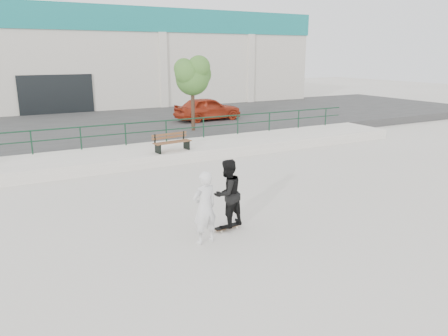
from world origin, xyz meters
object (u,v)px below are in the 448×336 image
bench_right (172,142)px  red_car (208,109)px  skateboard (227,227)px  seated_skater (205,207)px  tree (193,75)px  standing_skater (227,193)px

bench_right → red_car: bearing=46.1°
skateboard → seated_skater: bearing=-159.3°
tree → skateboard: size_ratio=5.05×
tree → standing_skater: size_ratio=2.18×
tree → standing_skater: 13.24m
bench_right → red_car: size_ratio=0.41×
red_car → standing_skater: (-7.06, -15.20, -0.21)m
red_car → standing_skater: bearing=153.2°
bench_right → tree: size_ratio=0.44×
seated_skater → red_car: bearing=-125.9°
red_car → standing_skater: size_ratio=2.31×
standing_skater → skateboard: bearing=73.4°
skateboard → standing_skater: standing_skater is taller
bench_right → skateboard: size_ratio=2.20×
tree → seated_skater: tree is taller
red_car → seated_skater: size_ratio=2.31×
seated_skater → standing_skater: bearing=-162.0°
skateboard → standing_skater: bearing=83.7°
red_car → standing_skater: 16.76m
bench_right → seated_skater: seated_skater is taller
standing_skater → seated_skater: 1.02m
bench_right → seated_skater: 8.57m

